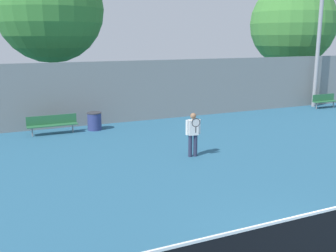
# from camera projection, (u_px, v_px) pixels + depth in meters

# --- Properties ---
(tennis_net) EXTENTS (11.62, 0.09, 1.09)m
(tennis_net) POSITION_uv_depth(u_px,v_px,m) (329.00, 234.00, 7.36)
(tennis_net) COLOR #195128
(tennis_net) RESTS_ON ground_plane
(tennis_player) EXTENTS (0.55, 0.44, 1.58)m
(tennis_player) POSITION_uv_depth(u_px,v_px,m) (193.00, 132.00, 13.87)
(tennis_player) COLOR #282D47
(tennis_player) RESTS_ON ground_plane
(bench_courtside_near) EXTENTS (2.16, 0.40, 0.83)m
(bench_courtside_near) POSITION_uv_depth(u_px,v_px,m) (52.00, 123.00, 17.25)
(bench_courtside_near) COLOR #28663D
(bench_courtside_near) RESTS_ON ground_plane
(bench_courtside_far) EXTENTS (1.69, 0.40, 0.83)m
(bench_courtside_far) POSITION_uv_depth(u_px,v_px,m) (324.00, 100.00, 23.72)
(bench_courtside_far) COLOR #28663D
(bench_courtside_far) RESTS_ON ground_plane
(light_pole_far_right) EXTENTS (0.90, 0.60, 9.65)m
(light_pole_far_right) POSITION_uv_depth(u_px,v_px,m) (321.00, 9.00, 23.04)
(light_pole_far_right) COLOR #939399
(light_pole_far_right) RESTS_ON ground_plane
(trash_bin) EXTENTS (0.67, 0.67, 0.81)m
(trash_bin) POSITION_uv_depth(u_px,v_px,m) (94.00, 121.00, 18.05)
(trash_bin) COLOR navy
(trash_bin) RESTS_ON ground_plane
(back_fence) EXTENTS (32.45, 0.06, 3.06)m
(back_fence) POSITION_uv_depth(u_px,v_px,m) (114.00, 92.00, 19.30)
(back_fence) COLOR gray
(back_fence) RESTS_ON ground_plane
(tree_green_tall) EXTENTS (5.58, 5.58, 8.42)m
(tree_green_tall) POSITION_uv_depth(u_px,v_px,m) (50.00, 9.00, 20.47)
(tree_green_tall) COLOR brown
(tree_green_tall) RESTS_ON ground_plane
(tree_green_broad) EXTENTS (6.00, 6.00, 8.11)m
(tree_green_broad) POSITION_uv_depth(u_px,v_px,m) (293.00, 24.00, 27.84)
(tree_green_broad) COLOR brown
(tree_green_broad) RESTS_ON ground_plane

